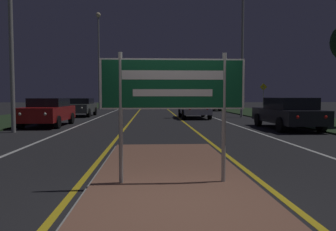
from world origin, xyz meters
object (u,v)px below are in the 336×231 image
object	(u,v)px
car_receding_0	(288,113)
warning_sign	(263,96)
streetlight_left_far	(99,46)
car_approaching_0	(48,111)
car_approaching_1	(81,107)
highway_sign	(173,90)
car_receding_2	(210,104)
car_receding_1	(194,107)
streetlight_right_near	(243,22)

from	to	relation	value
car_receding_0	warning_sign	bearing A→B (deg)	76.38
streetlight_left_far	warning_sign	xyz separation A→B (m)	(15.27, -13.14, -5.86)
car_approaching_0	car_approaching_1	world-z (taller)	car_approaching_0
highway_sign	car_approaching_0	world-z (taller)	highway_sign
car_receding_2	warning_sign	size ratio (longest dim) A/B	1.78
car_approaching_1	car_approaching_0	bearing A→B (deg)	-89.22
car_receding_1	streetlight_right_near	bearing A→B (deg)	10.37
car_receding_1	car_approaching_1	distance (m)	8.94
car_approaching_1	warning_sign	world-z (taller)	warning_sign
car_approaching_0	car_receding_2	bearing A→B (deg)	56.73
streetlight_left_far	car_receding_2	bearing A→B (deg)	-18.29
highway_sign	warning_sign	xyz separation A→B (m)	(8.78, 20.74, -0.06)
car_approaching_0	warning_sign	bearing A→B (deg)	31.50
car_receding_1	car_approaching_0	distance (m)	10.16
streetlight_left_far	car_receding_1	xyz separation A→B (m)	(9.19, -16.30, -6.69)
streetlight_left_far	car_approaching_1	bearing A→B (deg)	-87.18
streetlight_right_near	warning_sign	bearing A→B (deg)	45.17
streetlight_left_far	car_receding_0	size ratio (longest dim) A/B	2.35
warning_sign	car_approaching_1	bearing A→B (deg)	-178.18
car_receding_0	car_receding_1	size ratio (longest dim) A/B	1.05
highway_sign	car_receding_2	xyz separation A→B (m)	(6.03, 29.74, -0.91)
car_approaching_1	warning_sign	size ratio (longest dim) A/B	1.77
streetlight_left_far	warning_sign	world-z (taller)	streetlight_left_far
highway_sign	car_approaching_1	distance (m)	21.11
car_approaching_1	car_receding_2	bearing A→B (deg)	38.63
car_approaching_1	warning_sign	xyz separation A→B (m)	(14.60, 0.46, 0.85)
warning_sign	streetlight_left_far	bearing A→B (deg)	139.30
streetlight_right_near	car_receding_2	xyz separation A→B (m)	(-0.27, 11.51, -6.14)
streetlight_left_far	streetlight_right_near	bearing A→B (deg)	-50.75
car_receding_1	car_approaching_0	world-z (taller)	car_approaching_0
car_approaching_0	car_approaching_1	distance (m)	8.42
streetlight_left_far	car_receding_2	distance (m)	14.78
streetlight_left_far	streetlight_right_near	xyz separation A→B (m)	(12.78, -15.64, -0.56)
streetlight_left_far	car_approaching_0	size ratio (longest dim) A/B	2.53
highway_sign	car_approaching_0	size ratio (longest dim) A/B	0.54
warning_sign	highway_sign	bearing A→B (deg)	-112.96
streetlight_right_near	streetlight_left_far	bearing A→B (deg)	129.25
streetlight_left_far	car_approaching_0	bearing A→B (deg)	-87.96
streetlight_right_near	car_approaching_0	size ratio (longest dim) A/B	2.49
car_receding_0	car_receding_2	distance (m)	20.10
streetlight_right_near	car_receding_0	distance (m)	10.54
highway_sign	warning_sign	world-z (taller)	warning_sign
warning_sign	car_receding_1	bearing A→B (deg)	-152.52
highway_sign	streetlight_left_far	distance (m)	34.97
streetlight_right_near	car_approaching_1	world-z (taller)	streetlight_right_near
car_approaching_0	car_receding_1	bearing A→B (deg)	34.21
car_approaching_1	car_receding_1	bearing A→B (deg)	-17.58
highway_sign	car_receding_1	distance (m)	17.80
car_receding_0	car_receding_2	size ratio (longest dim) A/B	1.07
streetlight_right_near	car_approaching_1	size ratio (longest dim) A/B	2.49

